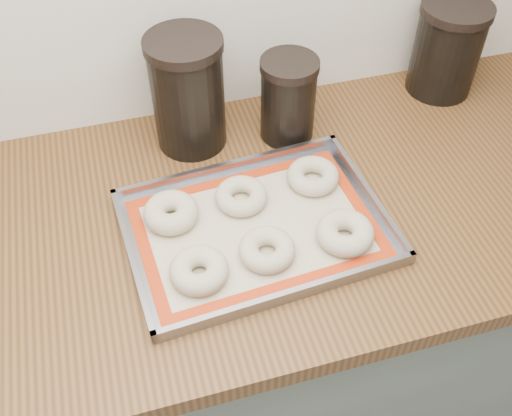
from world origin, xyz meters
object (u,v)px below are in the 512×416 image
object	(u,v)px
bagel_front_mid	(267,250)
canister_mid	(288,99)
bagel_back_mid	(241,196)
bagel_front_left	(199,270)
canister_left	(188,93)
bagel_front_right	(345,233)
canister_right	(447,49)
baking_tray	(256,228)
bagel_back_right	(313,176)
bagel_back_left	(171,213)

from	to	relation	value
bagel_front_mid	canister_mid	world-z (taller)	canister_mid
bagel_front_mid	bagel_back_mid	size ratio (longest dim) A/B	1.01
bagel_front_left	canister_left	bearing A→B (deg)	80.15
bagel_front_right	canister_left	bearing A→B (deg)	120.43
bagel_front_right	canister_right	size ratio (longest dim) A/B	0.50
bagel_front_left	bagel_front_right	size ratio (longest dim) A/B	0.97
canister_mid	baking_tray	bearing A→B (deg)	-119.36
baking_tray	bagel_front_right	size ratio (longest dim) A/B	4.73
baking_tray	bagel_back_right	bearing A→B (deg)	31.48
baking_tray	bagel_front_mid	distance (m)	0.07
bagel_back_right	canister_left	size ratio (longest dim) A/B	0.42
bagel_front_right	canister_right	bearing A→B (deg)	44.48
canister_mid	bagel_back_right	bearing A→B (deg)	-89.30
bagel_front_right	baking_tray	bearing A→B (deg)	154.62
canister_mid	canister_right	distance (m)	0.39
bagel_back_mid	bagel_back_right	world-z (taller)	same
bagel_front_right	bagel_back_right	xyz separation A→B (m)	(-0.01, 0.15, -0.00)
bagel_front_mid	bagel_front_right	world-z (taller)	bagel_front_right
bagel_back_mid	baking_tray	bearing A→B (deg)	-83.27
bagel_back_mid	canister_left	bearing A→B (deg)	103.87
bagel_front_right	canister_mid	world-z (taller)	canister_mid
bagel_front_left	canister_right	bearing A→B (deg)	30.59
baking_tray	bagel_back_mid	bearing A→B (deg)	96.73
bagel_front_right	bagel_back_right	distance (m)	0.15
bagel_front_left	canister_right	world-z (taller)	canister_right
canister_left	canister_mid	size ratio (longest dim) A/B	1.33
bagel_front_left	canister_left	world-z (taller)	canister_left
bagel_front_mid	canister_right	distance (m)	0.64
bagel_front_left	bagel_front_right	distance (m)	0.26
bagel_front_mid	bagel_back_left	bearing A→B (deg)	138.19
bagel_front_left	bagel_front_right	world-z (taller)	same
baking_tray	bagel_front_mid	xyz separation A→B (m)	(0.00, -0.07, 0.01)
bagel_front_right	bagel_back_left	world-z (taller)	bagel_back_left
bagel_back_left	canister_mid	bearing A→B (deg)	32.81
bagel_back_mid	canister_right	size ratio (longest dim) A/B	0.48
bagel_back_mid	canister_mid	world-z (taller)	canister_mid
bagel_back_right	canister_mid	distance (m)	0.17
baking_tray	canister_mid	bearing A→B (deg)	60.64
bagel_front_right	canister_left	xyz separation A→B (m)	(-0.20, 0.34, 0.10)
baking_tray	canister_left	size ratio (longest dim) A/B	2.03
bagel_front_mid	bagel_back_right	bearing A→B (deg)	47.55
bagel_back_right	canister_left	world-z (taller)	canister_left
canister_right	baking_tray	bearing A→B (deg)	-149.88
baking_tray	bagel_front_mid	size ratio (longest dim) A/B	4.94
baking_tray	bagel_front_right	xyz separation A→B (m)	(0.14, -0.07, 0.02)
canister_left	canister_mid	world-z (taller)	canister_left
bagel_front_left	canister_left	xyz separation A→B (m)	(0.06, 0.35, 0.10)
canister_mid	canister_left	bearing A→B (deg)	169.95
baking_tray	canister_mid	world-z (taller)	canister_mid
bagel_front_right	bagel_back_mid	bearing A→B (deg)	137.46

